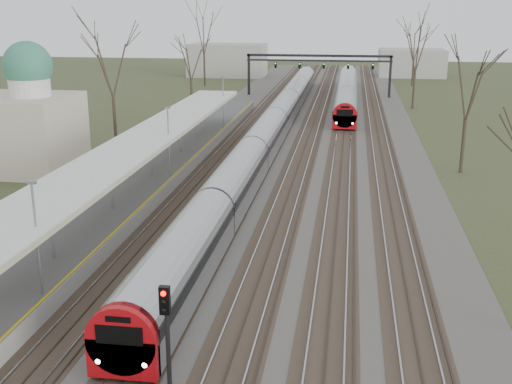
# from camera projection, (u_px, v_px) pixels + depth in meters

# --- Properties ---
(track_bed) EXTENTS (24.00, 160.00, 0.22)m
(track_bed) POSITION_uv_depth(u_px,v_px,m) (302.00, 136.00, 65.58)
(track_bed) COLOR #474442
(track_bed) RESTS_ON ground
(platform) EXTENTS (3.50, 69.00, 1.00)m
(platform) POSITION_uv_depth(u_px,v_px,m) (166.00, 170.00, 50.15)
(platform) COLOR #9E9B93
(platform) RESTS_ON ground
(canopy) EXTENTS (4.10, 50.00, 3.11)m
(canopy) POSITION_uv_depth(u_px,v_px,m) (146.00, 139.00, 44.90)
(canopy) COLOR slate
(canopy) RESTS_ON platform
(dome_building) EXTENTS (10.00, 8.00, 10.30)m
(dome_building) POSITION_uv_depth(u_px,v_px,m) (13.00, 124.00, 51.50)
(dome_building) COLOR beige
(dome_building) RESTS_ON ground
(signal_gantry) EXTENTS (21.00, 0.59, 6.08)m
(signal_gantry) POSITION_uv_depth(u_px,v_px,m) (319.00, 63.00, 92.69)
(signal_gantry) COLOR black
(signal_gantry) RESTS_ON ground
(tree_west_far) EXTENTS (5.50, 5.50, 11.33)m
(tree_west_far) POSITION_uv_depth(u_px,v_px,m) (111.00, 60.00, 59.13)
(tree_west_far) COLOR #2D231C
(tree_west_far) RESTS_ON ground
(tree_east_far) EXTENTS (5.00, 5.00, 10.30)m
(tree_east_far) POSITION_uv_depth(u_px,v_px,m) (469.00, 82.00, 49.28)
(tree_east_far) COLOR #2D231C
(tree_east_far) RESTS_ON ground
(train_near) EXTENTS (2.62, 90.21, 3.05)m
(train_near) POSITION_uv_depth(u_px,v_px,m) (274.00, 123.00, 64.82)
(train_near) COLOR #9B9DA4
(train_near) RESTS_ON ground
(train_far) EXTENTS (2.62, 45.21, 3.05)m
(train_far) POSITION_uv_depth(u_px,v_px,m) (347.00, 91.00, 88.75)
(train_far) COLOR #9B9DA4
(train_far) RESTS_ON ground
(signal_post) EXTENTS (0.35, 0.45, 4.10)m
(signal_post) POSITION_uv_depth(u_px,v_px,m) (166.00, 323.00, 21.45)
(signal_post) COLOR black
(signal_post) RESTS_ON ground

